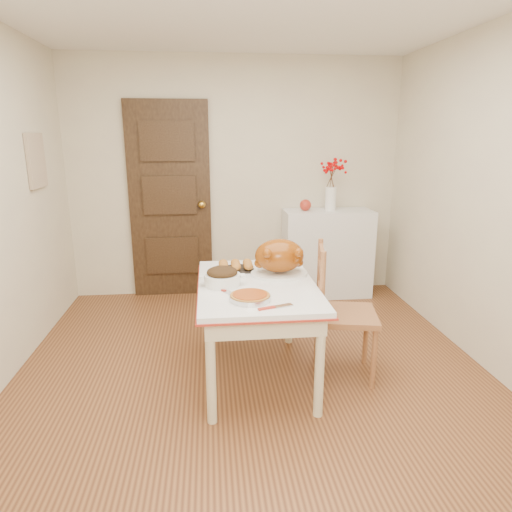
{
  "coord_description": "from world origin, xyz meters",
  "views": [
    {
      "loc": [
        -0.29,
        -2.81,
        1.71
      ],
      "look_at": [
        0.02,
        0.16,
        0.9
      ],
      "focal_mm": 31.33,
      "sensor_mm": 36.0,
      "label": 1
    }
  ],
  "objects": [
    {
      "name": "kitchen_table",
      "position": [
        0.02,
        0.11,
        0.36
      ],
      "size": [
        0.82,
        1.2,
        0.72
      ],
      "primitive_type": null,
      "color": "white",
      "rests_on": "floor"
    },
    {
      "name": "apple",
      "position": [
        0.72,
        1.78,
        1.0
      ],
      "size": [
        0.12,
        0.12,
        0.12
      ],
      "primitive_type": "sphere",
      "color": "#A92B1C",
      "rests_on": "sideboard"
    },
    {
      "name": "photo_board",
      "position": [
        -1.73,
        1.2,
        1.5
      ],
      "size": [
        0.03,
        0.35,
        0.45
      ],
      "primitive_type": "cube",
      "color": "tan",
      "rests_on": "ground"
    },
    {
      "name": "floor",
      "position": [
        0.0,
        0.0,
        0.0
      ],
      "size": [
        3.5,
        4.0,
        0.0
      ],
      "primitive_type": "cube",
      "color": "#502B18",
      "rests_on": "ground"
    },
    {
      "name": "berry_vase",
      "position": [
        0.98,
        1.78,
        1.19
      ],
      "size": [
        0.27,
        0.27,
        0.51
      ],
      "primitive_type": null,
      "color": "white",
      "rests_on": "sideboard"
    },
    {
      "name": "wall_back",
      "position": [
        0.0,
        2.0,
        1.25
      ],
      "size": [
        3.5,
        0.0,
        2.5
      ],
      "primitive_type": "cube",
      "color": "beige",
      "rests_on": "ground"
    },
    {
      "name": "sideboard",
      "position": [
        0.97,
        1.78,
        0.47
      ],
      "size": [
        0.94,
        0.42,
        0.94
      ],
      "primitive_type": "cube",
      "color": "white",
      "rests_on": "floor"
    },
    {
      "name": "stuffing_dish",
      "position": [
        -0.22,
        0.09,
        0.78
      ],
      "size": [
        0.33,
        0.27,
        0.12
      ],
      "primitive_type": null,
      "rotation": [
        0.0,
        0.0,
        0.1
      ],
      "color": "#3B2411",
      "rests_on": "kitchen_table"
    },
    {
      "name": "pie_server",
      "position": [
        0.08,
        -0.35,
        0.72
      ],
      "size": [
        0.23,
        0.13,
        0.01
      ],
      "primitive_type": null,
      "rotation": [
        0.0,
        0.0,
        0.32
      ],
      "color": "silver",
      "rests_on": "kitchen_table"
    },
    {
      "name": "pumpkin_pie",
      "position": [
        -0.05,
        -0.21,
        0.74
      ],
      "size": [
        0.33,
        0.33,
        0.05
      ],
      "primitive_type": "cylinder",
      "rotation": [
        0.0,
        0.0,
        -0.37
      ],
      "color": "#983B10",
      "rests_on": "kitchen_table"
    },
    {
      "name": "drinking_glass",
      "position": [
        0.11,
        0.56,
        0.77
      ],
      "size": [
        0.07,
        0.07,
        0.1
      ],
      "primitive_type": "cylinder",
      "rotation": [
        0.0,
        0.0,
        0.13
      ],
      "color": "white",
      "rests_on": "kitchen_table"
    },
    {
      "name": "carving_knife",
      "position": [
        -0.18,
        -0.07,
        0.72
      ],
      "size": [
        0.22,
        0.24,
        0.01
      ],
      "primitive_type": null,
      "rotation": [
        0.0,
        0.0,
        -0.86
      ],
      "color": "silver",
      "rests_on": "kitchen_table"
    },
    {
      "name": "wall_right",
      "position": [
        1.75,
        0.0,
        1.25
      ],
      "size": [
        0.0,
        4.0,
        2.5
      ],
      "primitive_type": "cube",
      "color": "beige",
      "rests_on": "ground"
    },
    {
      "name": "chair_oak",
      "position": [
        0.66,
        0.08,
        0.49
      ],
      "size": [
        0.51,
        0.51,
        0.98
      ],
      "primitive_type": null,
      "rotation": [
        0.0,
        0.0,
        1.38
      ],
      "color": "#9B6134",
      "rests_on": "floor"
    },
    {
      "name": "shaker_pair",
      "position": [
        0.29,
        0.57,
        0.77
      ],
      "size": [
        0.11,
        0.06,
        0.1
      ],
      "primitive_type": null,
      "rotation": [
        0.0,
        0.0,
        0.16
      ],
      "color": "white",
      "rests_on": "kitchen_table"
    },
    {
      "name": "rolls_tray",
      "position": [
        -0.1,
        0.43,
        0.75
      ],
      "size": [
        0.29,
        0.24,
        0.07
      ],
      "primitive_type": null,
      "rotation": [
        0.0,
        0.0,
        0.12
      ],
      "color": "#B46729",
      "rests_on": "kitchen_table"
    },
    {
      "name": "turkey_platter",
      "position": [
        0.21,
        0.28,
        0.85
      ],
      "size": [
        0.44,
        0.37,
        0.26
      ],
      "primitive_type": null,
      "rotation": [
        0.0,
        0.0,
        -0.08
      ],
      "color": "#7B3A08",
      "rests_on": "kitchen_table"
    },
    {
      "name": "wall_front",
      "position": [
        0.0,
        -2.0,
        1.25
      ],
      "size": [
        3.5,
        0.0,
        2.5
      ],
      "primitive_type": "cube",
      "color": "beige",
      "rests_on": "ground"
    },
    {
      "name": "door_back",
      "position": [
        -0.7,
        1.97,
        1.03
      ],
      "size": [
        0.85,
        0.06,
        2.06
      ],
      "primitive_type": "cube",
      "color": "black",
      "rests_on": "ground"
    }
  ]
}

